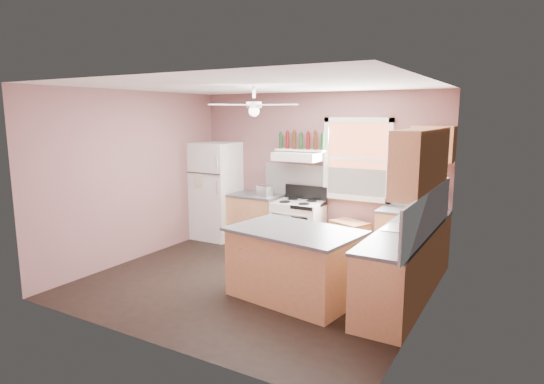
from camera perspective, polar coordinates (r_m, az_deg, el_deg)
The scene contains 32 objects.
floor at distance 6.52m, azimuth -2.12°, elevation -11.21°, with size 4.50×4.50×0.00m, color black.
ceiling at distance 6.10m, azimuth -2.29°, elevation 13.21°, with size 4.50×4.50×0.00m, color white.
wall_back at distance 7.94m, azimuth 5.63°, elevation 2.60°, with size 4.50×0.05×2.70m, color #7D5353.
wall_right at distance 5.33m, azimuth 18.97°, elevation -1.40°, with size 0.05×4.00×2.70m, color #7D5353.
wall_left at distance 7.62m, azimuth -16.84°, elevation 1.93°, with size 0.05×4.00×2.70m, color #7D5353.
backsplash_back at distance 7.75m, azimuth 8.51°, elevation 1.06°, with size 2.90×0.03×0.55m, color white.
backsplash_right at distance 5.66m, azimuth 19.07°, elevation -2.58°, with size 0.03×2.60×0.55m, color white.
window_view at distance 7.59m, azimuth 10.70°, elevation 4.05°, with size 1.00×0.02×1.20m, color brown.
window_frame at distance 7.56m, azimuth 10.63°, elevation 4.04°, with size 1.16×0.07×1.36m, color white.
refrigerator at distance 8.62m, azimuth -7.06°, elevation 0.16°, with size 0.77×0.75×1.81m, color white.
base_cabinet_left at distance 8.31m, azimuth -2.09°, elevation -3.48°, with size 0.90×0.60×0.86m, color #B5774B.
counter_left at distance 8.22m, azimuth -2.11°, elevation -0.42°, with size 0.92×0.62×0.04m, color #434345.
toaster at distance 8.05m, azimuth -0.91°, elevation 0.16°, with size 0.28×0.16×0.18m, color silver.
stove at distance 7.82m, azimuth 3.29°, elevation -4.33°, with size 0.80×0.64×0.86m, color white.
range_hood at distance 7.76m, azimuth 3.27°, elevation 4.48°, with size 0.78×0.50×0.14m, color white.
bottle_shelf at distance 7.86m, azimuth 3.67°, elevation 5.27°, with size 0.90×0.26×0.03m, color white.
cart at distance 7.62m, azimuth 9.69°, elevation -5.90°, with size 0.59×0.39×0.59m, color #B5774B.
base_cabinet_corner at distance 7.26m, azimuth 17.14°, elevation -5.87°, with size 1.00×0.60×0.86m, color #B5774B.
base_cabinet_right at distance 5.91m, azimuth 15.93°, elevation -9.39°, with size 0.60×2.20×0.86m, color #B5774B.
counter_corner at distance 7.16m, azimuth 17.32°, elevation -2.40°, with size 1.02×0.62×0.04m, color #434345.
counter_right at distance 5.79m, azimuth 16.04°, elevation -5.16°, with size 0.62×2.22×0.04m, color #434345.
sink at distance 5.97m, azimuth 16.52°, elevation -4.58°, with size 0.55×0.45×0.03m, color silver.
faucet at distance 5.92m, azimuth 18.06°, elevation -4.03°, with size 0.03×0.03×0.14m, color silver.
upper_cabinet_right at distance 5.79m, azimuth 18.29°, elevation 3.80°, with size 0.33×1.80×0.76m, color #B5774B.
upper_cabinet_corner at distance 7.11m, azimuth 19.55°, elevation 5.71°, with size 0.60×0.33×0.52m, color #B5774B.
paper_towel at distance 7.19m, azimuth 20.24°, elevation 0.49°, with size 0.12×0.12×0.26m, color white.
island at distance 5.87m, azimuth 2.81°, elevation -9.15°, with size 1.52×0.96×0.86m, color #B5774B.
island_top at distance 5.74m, azimuth 2.85°, elevation -4.90°, with size 1.61×1.05×0.04m, color #434345.
ceiling_fan_hub at distance 6.09m, azimuth -2.27°, elevation 10.86°, with size 0.20×0.20×0.08m, color white.
soap_bottle at distance 5.58m, azimuth 17.65°, elevation -4.33°, with size 0.09×0.09×0.23m, color silver.
red_caddy at distance 6.00m, azimuth 16.96°, elevation -4.00°, with size 0.18×0.12×0.10m, color #A50E11.
wine_bottles at distance 7.85m, azimuth 3.69°, elevation 6.43°, with size 0.86×0.06×0.31m.
Camera 1 is at (3.25, -5.15, 2.33)m, focal length 30.00 mm.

